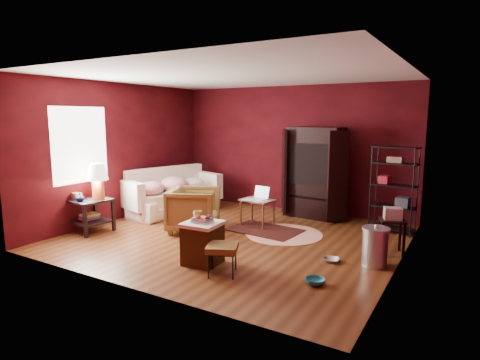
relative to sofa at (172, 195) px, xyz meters
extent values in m
cube|color=brown|center=(2.14, -0.85, -0.40)|extent=(5.50, 5.00, 0.02)
cube|color=white|center=(2.14, -0.85, 2.42)|extent=(5.50, 5.00, 0.02)
cube|color=#4A0A10|center=(2.14, 1.66, 1.01)|extent=(5.50, 0.02, 2.80)
cube|color=#4A0A10|center=(2.14, -3.36, 1.01)|extent=(5.50, 0.02, 2.80)
cube|color=#4A0A10|center=(-0.62, -0.85, 1.01)|extent=(0.02, 5.00, 2.80)
cube|color=#4A0A10|center=(4.90, -0.85, 1.01)|extent=(0.02, 5.00, 2.80)
cube|color=white|center=(-0.59, -1.85, 1.21)|extent=(0.02, 1.20, 1.40)
imported|color=white|center=(0.00, 0.00, 0.00)|extent=(0.77, 2.05, 0.78)
imported|color=black|center=(1.28, -0.91, 0.06)|extent=(1.11, 1.13, 0.90)
imported|color=silver|center=(4.02, -1.18, -0.28)|extent=(0.24, 0.09, 0.23)
imported|color=teal|center=(4.09, -2.07, -0.27)|extent=(0.26, 0.13, 0.25)
imported|color=#0D1844|center=(-0.33, -2.13, 0.29)|extent=(0.20, 0.20, 0.15)
imported|color=#ECDA73|center=(2.37, -2.24, 0.36)|extent=(0.15, 0.14, 0.13)
cube|color=black|center=(-0.34, -1.91, 0.20)|extent=(0.72, 0.72, 0.04)
cube|color=black|center=(-0.34, -1.91, -0.20)|extent=(0.67, 0.67, 0.03)
cube|color=black|center=(-0.67, -2.16, -0.09)|extent=(0.06, 0.06, 0.60)
cube|color=black|center=(-0.09, -2.23, -0.09)|extent=(0.06, 0.06, 0.60)
cube|color=black|center=(-0.59, -1.59, -0.09)|extent=(0.06, 0.06, 0.60)
cube|color=black|center=(-0.02, -1.66, -0.09)|extent=(0.06, 0.06, 0.60)
cylinder|color=#DD5728|center=(-0.20, -1.82, 0.40)|extent=(0.24, 0.24, 0.36)
cone|color=#F2E5C6|center=(-0.20, -1.82, 0.73)|extent=(0.43, 0.43, 0.30)
cube|color=#947F51|center=(-0.52, -2.05, 0.28)|extent=(0.21, 0.15, 0.13)
cube|color=#D83648|center=(-0.40, -1.90, -0.15)|extent=(0.27, 0.33, 0.03)
cube|color=#3699D8|center=(-0.39, -1.91, -0.11)|extent=(0.27, 0.33, 0.03)
cube|color=#F3C651|center=(-0.37, -1.91, -0.08)|extent=(0.27, 0.33, 0.03)
cube|color=white|center=(0.02, 0.02, -0.10)|extent=(1.39, 2.14, 0.42)
cube|color=white|center=(-0.33, 0.13, 0.18)|extent=(0.78, 1.95, 0.84)
cube|color=white|center=(-0.28, -0.93, 0.13)|extent=(0.85, 0.43, 0.57)
cube|color=white|center=(0.32, 0.96, 0.13)|extent=(0.85, 0.43, 0.57)
ellipsoid|color=#DC1F44|center=(-0.10, -0.55, 0.23)|extent=(0.68, 0.68, 0.29)
ellipsoid|color=#DC1F44|center=(0.07, 0.00, 0.26)|extent=(0.76, 0.76, 0.33)
ellipsoid|color=white|center=(0.23, 0.50, 0.21)|extent=(0.63, 0.63, 0.27)
cube|color=#43250F|center=(2.42, -2.20, -0.11)|extent=(0.50, 0.50, 0.57)
cube|color=white|center=(2.42, -2.20, 0.20)|extent=(0.54, 0.54, 0.05)
cube|color=beige|center=(2.42, -2.20, 0.24)|extent=(0.29, 0.23, 0.02)
cube|color=#4E7BB6|center=(2.42, -2.20, 0.26)|extent=(0.29, 0.24, 0.02)
cube|color=#D1564E|center=(2.42, -2.20, 0.29)|extent=(0.26, 0.20, 0.02)
cube|color=black|center=(2.50, -2.16, 0.31)|extent=(0.12, 0.18, 0.02)
cube|color=black|center=(2.89, -2.39, -0.02)|extent=(0.54, 0.54, 0.08)
cube|color=black|center=(2.89, -2.39, -0.07)|extent=(0.48, 0.48, 0.02)
cylinder|color=black|center=(2.81, -2.61, -0.22)|extent=(0.03, 0.03, 0.34)
cylinder|color=black|center=(3.10, -2.47, -0.22)|extent=(0.03, 0.03, 0.34)
cylinder|color=black|center=(2.67, -2.31, -0.22)|extent=(0.03, 0.03, 0.34)
cylinder|color=black|center=(2.97, -2.18, -0.22)|extent=(0.03, 0.03, 0.34)
cylinder|color=white|center=(2.84, -0.26, -0.39)|extent=(1.79, 1.79, 0.01)
cube|color=#4F1815|center=(2.43, -0.23, -0.37)|extent=(1.37, 0.98, 0.01)
cube|color=brown|center=(2.15, -0.02, 0.13)|extent=(0.68, 0.53, 0.03)
cylinder|color=brown|center=(1.86, -0.15, -0.13)|extent=(0.04, 0.04, 0.52)
cylinder|color=brown|center=(2.39, -0.24, -0.13)|extent=(0.04, 0.04, 0.52)
cylinder|color=brown|center=(1.92, 0.20, -0.13)|extent=(0.04, 0.04, 0.52)
cylinder|color=brown|center=(2.45, 0.11, -0.13)|extent=(0.04, 0.04, 0.52)
cube|color=silver|center=(2.16, 0.01, 0.15)|extent=(0.36, 0.28, 0.02)
cube|color=silver|center=(2.18, 0.12, 0.27)|extent=(0.34, 0.12, 0.22)
cube|color=beige|center=(2.01, -0.10, 0.14)|extent=(0.23, 0.32, 0.00)
cube|color=beige|center=(2.28, -0.14, 0.14)|extent=(0.31, 0.37, 0.00)
cube|color=black|center=(2.85, 1.29, 0.56)|extent=(1.15, 0.69, 1.90)
cube|color=black|center=(2.84, 1.19, 0.76)|extent=(0.94, 0.52, 0.85)
cube|color=black|center=(2.22, 1.06, 0.56)|extent=(0.27, 0.41, 1.80)
cube|color=black|center=(3.42, 0.96, 0.56)|extent=(0.33, 0.38, 1.80)
cube|color=#2D3032|center=(2.84, 1.24, 0.66)|extent=(0.66, 0.55, 0.52)
cube|color=black|center=(2.82, 0.99, 0.66)|extent=(0.50, 0.05, 0.40)
cube|color=black|center=(2.84, 1.24, 0.06)|extent=(0.94, 0.57, 0.05)
cylinder|color=black|center=(4.10, 0.78, 0.40)|extent=(0.02, 0.02, 1.59)
cylinder|color=black|center=(4.83, 0.68, 0.40)|extent=(0.02, 0.02, 1.59)
cylinder|color=black|center=(4.14, 1.09, 0.40)|extent=(0.02, 0.02, 1.59)
cylinder|color=black|center=(4.88, 1.00, 0.40)|extent=(0.02, 0.02, 1.59)
cube|color=black|center=(4.49, 0.89, -0.30)|extent=(0.82, 0.44, 0.02)
cube|color=black|center=(4.49, 0.89, 0.09)|extent=(0.82, 0.44, 0.02)
cube|color=black|center=(4.49, 0.89, 0.49)|extent=(0.82, 0.44, 0.02)
cube|color=black|center=(4.49, 0.89, 0.89)|extent=(0.82, 0.44, 0.02)
cube|color=black|center=(4.49, 0.89, 1.18)|extent=(0.82, 0.44, 0.02)
cube|color=maroon|center=(4.31, 0.91, 0.58)|extent=(0.20, 0.24, 0.14)
cube|color=#353742|center=(4.66, 0.86, 0.20)|extent=(0.25, 0.25, 0.18)
cube|color=#856450|center=(4.49, 0.89, 0.96)|extent=(0.29, 0.21, 0.11)
cube|color=black|center=(4.70, -0.35, 0.14)|extent=(0.47, 0.47, 0.04)
cube|color=black|center=(4.60, -0.55, -0.13)|extent=(0.05, 0.05, 0.53)
cube|color=black|center=(4.90, -0.44, -0.13)|extent=(0.05, 0.05, 0.53)
cube|color=black|center=(4.50, -0.25, -0.13)|extent=(0.05, 0.05, 0.53)
cube|color=black|center=(4.79, -0.15, -0.13)|extent=(0.05, 0.05, 0.53)
cube|color=#B7B7BB|center=(4.70, -0.35, 0.25)|extent=(0.31, 0.27, 0.18)
cylinder|color=silver|center=(4.60, -1.02, -0.13)|extent=(0.36, 0.36, 0.53)
cylinder|color=silver|center=(4.60, -1.02, 0.16)|extent=(0.39, 0.39, 0.04)
sphere|color=silver|center=(4.60, -1.02, 0.19)|extent=(0.05, 0.05, 0.05)
camera|label=1|loc=(5.73, -6.73, 1.72)|focal=30.00mm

